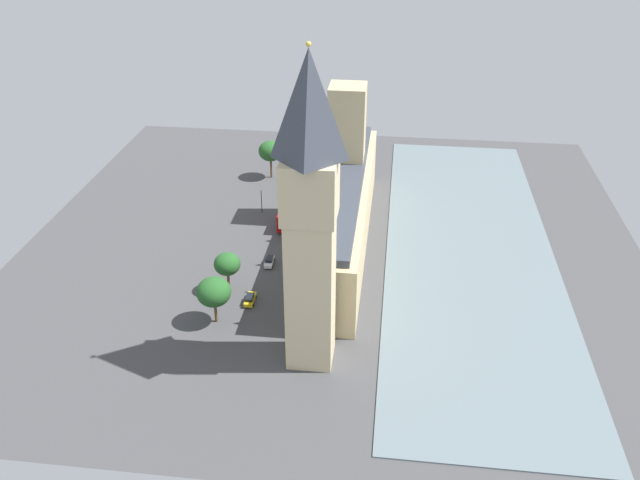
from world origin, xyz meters
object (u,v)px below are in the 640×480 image
clock_tower (310,214)px  car_white_kerbside (269,261)px  pedestrian_by_river_gate (309,234)px  plane_tree_opposite_hall (227,264)px  double_decker_bus_far_end (286,215)px  car_yellow_cab_leading (250,299)px  pedestrian_corner (318,184)px  plane_tree_under_trees (270,151)px  plane_tree_near_tower (214,292)px  parliament_building (342,204)px  car_black_trailing (296,190)px  street_lamp_midblock (261,196)px

clock_tower → car_white_kerbside: clock_tower is taller
pedestrian_by_river_gate → plane_tree_opposite_hall: plane_tree_opposite_hall is taller
double_decker_bus_far_end → car_yellow_cab_leading: double_decker_bus_far_end is taller
pedestrian_corner → plane_tree_under_trees: (14.00, -4.51, 7.23)m
plane_tree_near_tower → double_decker_bus_far_end: bearing=-99.7°
plane_tree_opposite_hall → plane_tree_under_trees: 57.60m
pedestrian_corner → pedestrian_by_river_gate: 28.06m
plane_tree_near_tower → pedestrian_by_river_gate: bearing=-110.3°
parliament_building → double_decker_bus_far_end: (14.11, -5.15, -6.61)m
pedestrian_corner → plane_tree_under_trees: size_ratio=0.14×
car_black_trailing → street_lamp_midblock: street_lamp_midblock is taller
pedestrian_by_river_gate → street_lamp_midblock: bearing=59.5°
clock_tower → street_lamp_midblock: clock_tower is taller
plane_tree_opposite_hall → plane_tree_near_tower: (-0.06, 10.64, 0.36)m
pedestrian_corner → street_lamp_midblock: 21.70m
street_lamp_midblock → car_yellow_cab_leading: bearing=97.9°
pedestrian_corner → plane_tree_opposite_hall: 54.73m
clock_tower → plane_tree_opposite_hall: 35.48m
pedestrian_by_river_gate → parliament_building: bearing=-84.0°
car_white_kerbside → pedestrian_by_river_gate: size_ratio=2.99×
car_black_trailing → pedestrian_by_river_gate: 23.98m
car_black_trailing → plane_tree_near_tower: plane_tree_near_tower is taller
car_yellow_cab_leading → pedestrian_corner: size_ratio=3.04×
clock_tower → double_decker_bus_far_end: clock_tower is taller
parliament_building → clock_tower: clock_tower is taller
car_yellow_cab_leading → street_lamp_midblock: (5.43, -39.27, 3.74)m
car_yellow_cab_leading → plane_tree_near_tower: size_ratio=0.49×
double_decker_bus_far_end → car_yellow_cab_leading: size_ratio=2.22×
clock_tower → car_white_kerbside: (13.38, -30.15, -28.19)m
car_black_trailing → plane_tree_under_trees: 14.55m
double_decker_bus_far_end → plane_tree_opposite_hall: 30.96m
plane_tree_near_tower → clock_tower: bearing=157.1°
double_decker_bus_far_end → pedestrian_corner: double_decker_bus_far_end is taller
pedestrian_by_river_gate → street_lamp_midblock: 17.58m
clock_tower → plane_tree_under_trees: (21.62, -76.52, -21.14)m
car_black_trailing → pedestrian_by_river_gate: size_ratio=2.75×
pedestrian_by_river_gate → plane_tree_near_tower: plane_tree_near_tower is taller
plane_tree_opposite_hall → plane_tree_near_tower: plane_tree_near_tower is taller
clock_tower → double_decker_bus_far_end: 57.03m
plane_tree_under_trees → clock_tower: bearing=105.8°
parliament_building → car_black_trailing: bearing=-58.1°
car_white_kerbside → plane_tree_near_tower: 23.50m
car_black_trailing → plane_tree_near_tower: size_ratio=0.42×
plane_tree_opposite_hall → plane_tree_near_tower: 10.64m
double_decker_bus_far_end → plane_tree_near_tower: 41.35m
plane_tree_opposite_hall → plane_tree_under_trees: (1.85, -57.56, 1.41)m
pedestrian_by_river_gate → car_yellow_cab_leading: bearing=172.1°
parliament_building → plane_tree_under_trees: parliament_building is taller
car_black_trailing → street_lamp_midblock: (6.77, 12.41, 3.74)m
car_black_trailing → plane_tree_under_trees: bearing=133.6°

